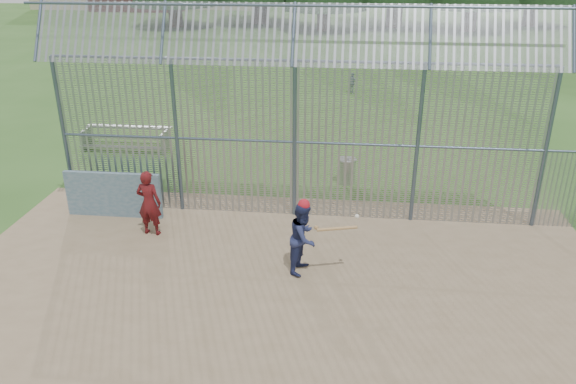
# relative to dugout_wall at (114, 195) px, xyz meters

# --- Properties ---
(ground) EXTENTS (120.00, 120.00, 0.00)m
(ground) POSITION_rel_dugout_wall_xyz_m (4.60, -2.90, -0.62)
(ground) COLOR #2D511E
(ground) RESTS_ON ground
(dirt_infield) EXTENTS (14.00, 10.00, 0.02)m
(dirt_infield) POSITION_rel_dugout_wall_xyz_m (4.60, -3.40, -0.61)
(dirt_infield) COLOR #756047
(dirt_infield) RESTS_ON ground
(dugout_wall) EXTENTS (2.50, 0.12, 1.20)m
(dugout_wall) POSITION_rel_dugout_wall_xyz_m (0.00, 0.00, 0.00)
(dugout_wall) COLOR #38566B
(dugout_wall) RESTS_ON dirt_infield
(batter) EXTENTS (0.78, 0.90, 1.57)m
(batter) POSITION_rel_dugout_wall_xyz_m (5.06, -2.13, 0.18)
(batter) COLOR navy
(batter) RESTS_ON dirt_infield
(onlooker) EXTENTS (0.63, 0.45, 1.63)m
(onlooker) POSITION_rel_dugout_wall_xyz_m (1.25, -0.85, 0.22)
(onlooker) COLOR maroon
(onlooker) RESTS_ON dirt_infield
(bg_kid_seated) EXTENTS (0.59, 0.58, 0.99)m
(bg_kid_seated) POSITION_rel_dugout_wall_xyz_m (6.06, 14.18, -0.12)
(bg_kid_seated) COLOR slate
(bg_kid_seated) RESTS_ON ground
(batting_gear) EXTENTS (1.27, 0.42, 0.60)m
(batting_gear) POSITION_rel_dugout_wall_xyz_m (5.23, -2.17, 0.85)
(batting_gear) COLOR #AD1723
(batting_gear) RESTS_ON ground
(trash_can) EXTENTS (0.56, 0.56, 0.82)m
(trash_can) POSITION_rel_dugout_wall_xyz_m (5.93, 2.96, -0.24)
(trash_can) COLOR #93959B
(trash_can) RESTS_ON ground
(bleacher) EXTENTS (3.00, 0.95, 0.72)m
(bleacher) POSITION_rel_dugout_wall_xyz_m (-1.67, 5.15, -0.21)
(bleacher) COLOR slate
(bleacher) RESTS_ON ground
(backstop_fence) EXTENTS (20.09, 0.81, 5.30)m
(backstop_fence) POSITION_rel_dugout_wall_xyz_m (6.41, 0.53, 1.74)
(backstop_fence) COLOR #47566B
(backstop_fence) RESTS_ON ground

